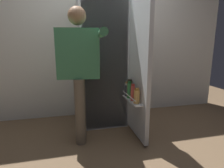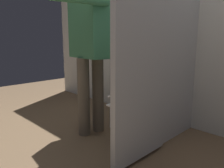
% 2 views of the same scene
% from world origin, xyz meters
% --- Properties ---
extents(ground_plane, '(6.85, 6.85, 0.00)m').
position_xyz_m(ground_plane, '(0.00, 0.00, 0.00)').
color(ground_plane, brown).
extents(kitchen_wall, '(4.40, 0.10, 2.63)m').
position_xyz_m(kitchen_wall, '(0.00, 0.94, 1.32)').
color(kitchen_wall, silver).
rests_on(kitchen_wall, ground_plane).
extents(refrigerator, '(0.68, 1.24, 1.81)m').
position_xyz_m(refrigerator, '(0.02, 0.52, 0.90)').
color(refrigerator, silver).
rests_on(refrigerator, ground_plane).
extents(person, '(0.55, 0.81, 1.57)m').
position_xyz_m(person, '(-0.36, 0.03, 0.94)').
color(person, '#665B4C').
rests_on(person, ground_plane).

